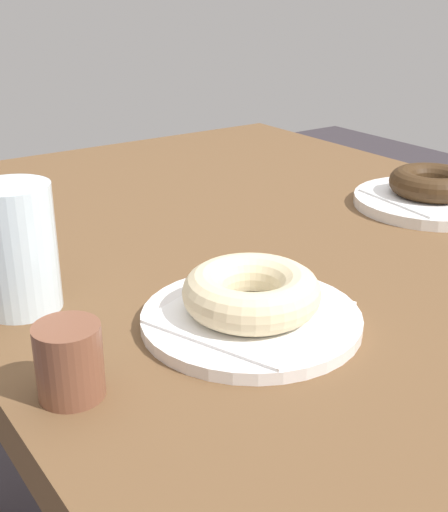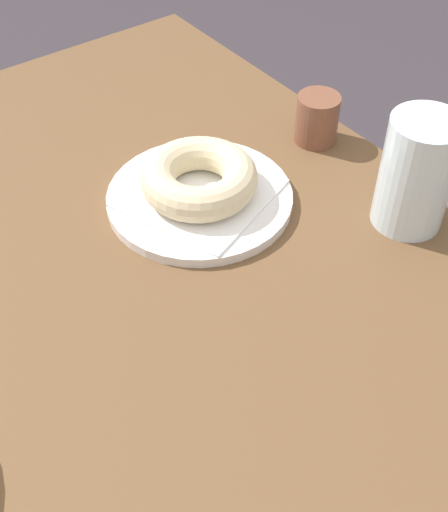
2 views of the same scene
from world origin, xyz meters
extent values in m
cube|color=brown|center=(0.00, 0.00, 0.69)|extent=(1.17, 0.83, 0.05)
cylinder|color=brown|center=(-0.49, 0.32, 0.33)|extent=(0.04, 0.04, 0.67)
cylinder|color=white|center=(-0.17, 0.18, 0.72)|extent=(0.21, 0.21, 0.01)
cube|color=white|center=(-0.17, 0.18, 0.73)|extent=(0.19, 0.19, 0.00)
torus|color=beige|center=(-0.17, 0.18, 0.75)|extent=(0.13, 0.13, 0.04)
cylinder|color=silver|center=(-0.01, 0.34, 0.78)|extent=(0.08, 0.08, 0.13)
cylinder|color=brown|center=(-0.19, 0.36, 0.75)|extent=(0.05, 0.05, 0.06)
camera|label=1|loc=(-0.62, 0.52, 1.02)|focal=47.14mm
camera|label=2|loc=(0.31, -0.15, 1.21)|focal=46.97mm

